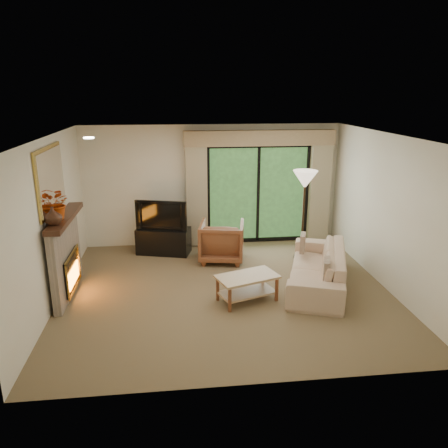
{
  "coord_description": "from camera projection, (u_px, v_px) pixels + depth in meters",
  "views": [
    {
      "loc": [
        -0.82,
        -6.73,
        3.27
      ],
      "look_at": [
        0.0,
        0.3,
        1.1
      ],
      "focal_mm": 35.0,
      "sensor_mm": 36.0,
      "label": 1
    }
  ],
  "objects": [
    {
      "name": "sliding_door",
      "position": [
        258.0,
        194.0,
        9.56
      ],
      "size": [
        2.26,
        0.1,
        2.16
      ],
      "primitive_type": null,
      "color": "black",
      "rests_on": "floor"
    },
    {
      "name": "sofa",
      "position": [
        317.0,
        267.0,
        7.59
      ],
      "size": [
        1.61,
        2.45,
        0.67
      ],
      "primitive_type": "imported",
      "rotation": [
        0.0,
        0.0,
        -1.91
      ],
      "color": "tan",
      "rests_on": "floor"
    },
    {
      "name": "coffee_table",
      "position": [
        247.0,
        288.0,
        7.04
      ],
      "size": [
        1.09,
        0.82,
        0.43
      ],
      "primitive_type": null,
      "rotation": [
        0.0,
        0.0,
        0.34
      ],
      "color": "tan",
      "rests_on": "floor"
    },
    {
      "name": "vase",
      "position": [
        53.0,
        216.0,
        6.41
      ],
      "size": [
        0.32,
        0.32,
        0.27
      ],
      "primitive_type": "imported",
      "rotation": [
        0.0,
        0.0,
        -0.29
      ],
      "color": "#381F13",
      "rests_on": "fireplace"
    },
    {
      "name": "branches",
      "position": [
        57.0,
        203.0,
        6.65
      ],
      "size": [
        0.56,
        0.52,
        0.5
      ],
      "primitive_type": "imported",
      "rotation": [
        0.0,
        0.0,
        -0.33
      ],
      "color": "#AB3A0B",
      "rests_on": "fireplace"
    },
    {
      "name": "curtain_left",
      "position": [
        197.0,
        192.0,
        9.28
      ],
      "size": [
        0.45,
        0.18,
        2.35
      ],
      "primitive_type": "cube",
      "color": "tan",
      "rests_on": "floor"
    },
    {
      "name": "fireplace",
      "position": [
        65.0,
        255.0,
        7.14
      ],
      "size": [
        0.24,
        1.7,
        1.37
      ],
      "primitive_type": null,
      "color": "gray",
      "rests_on": "floor"
    },
    {
      "name": "pillow_far",
      "position": [
        303.0,
        243.0,
        8.14
      ],
      "size": [
        0.2,
        0.35,
        0.34
      ],
      "primitive_type": "cube",
      "rotation": [
        0.0,
        0.0,
        -0.34
      ],
      "color": "#502B28",
      "rests_on": "sofa"
    },
    {
      "name": "wall_back",
      "position": [
        212.0,
        186.0,
        9.44
      ],
      "size": [
        5.0,
        0.0,
        5.0
      ],
      "primitive_type": "plane",
      "rotation": [
        1.57,
        0.0,
        0.0
      ],
      "color": "white",
      "rests_on": "ground"
    },
    {
      "name": "ceiling",
      "position": [
        226.0,
        136.0,
        6.68
      ],
      "size": [
        5.5,
        5.5,
        0.0
      ],
      "primitive_type": "plane",
      "rotation": [
        3.14,
        0.0,
        0.0
      ],
      "color": "white",
      "rests_on": "ground"
    },
    {
      "name": "wall_front",
      "position": [
        254.0,
        282.0,
        4.69
      ],
      "size": [
        5.0,
        0.0,
        5.0
      ],
      "primitive_type": "plane",
      "rotation": [
        -1.57,
        0.0,
        0.0
      ],
      "color": "white",
      "rests_on": "ground"
    },
    {
      "name": "media_console",
      "position": [
        164.0,
        241.0,
        9.1
      ],
      "size": [
        1.17,
        0.75,
        0.54
      ],
      "primitive_type": "cube",
      "rotation": [
        0.0,
        0.0,
        -0.27
      ],
      "color": "black",
      "rests_on": "floor"
    },
    {
      "name": "mirror",
      "position": [
        51.0,
        179.0,
        6.76
      ],
      "size": [
        0.07,
        1.45,
        1.02
      ],
      "primitive_type": null,
      "color": "#B89640",
      "rests_on": "wall_left"
    },
    {
      "name": "floor",
      "position": [
        226.0,
        291.0,
        7.45
      ],
      "size": [
        5.5,
        5.5,
        0.0
      ],
      "primitive_type": "plane",
      "color": "brown",
      "rests_on": "ground"
    },
    {
      "name": "tv",
      "position": [
        163.0,
        214.0,
        8.93
      ],
      "size": [
        1.07,
        0.42,
        0.62
      ],
      "primitive_type": "imported",
      "rotation": [
        0.0,
        0.0,
        -0.27
      ],
      "color": "black",
      "rests_on": "media_console"
    },
    {
      "name": "curtain_right",
      "position": [
        319.0,
        189.0,
        9.57
      ],
      "size": [
        0.45,
        0.18,
        2.35
      ],
      "primitive_type": "cube",
      "color": "tan",
      "rests_on": "floor"
    },
    {
      "name": "pillow_near",
      "position": [
        327.0,
        270.0,
        6.89
      ],
      "size": [
        0.21,
        0.37,
        0.36
      ],
      "primitive_type": "cube",
      "rotation": [
        0.0,
        0.0,
        -0.34
      ],
      "color": "#502B28",
      "rests_on": "sofa"
    },
    {
      "name": "wall_right",
      "position": [
        388.0,
        212.0,
        7.37
      ],
      "size": [
        0.0,
        5.0,
        5.0
      ],
      "primitive_type": "plane",
      "rotation": [
        1.57,
        0.0,
        -1.57
      ],
      "color": "white",
      "rests_on": "ground"
    },
    {
      "name": "floor_lamp",
      "position": [
        303.0,
        215.0,
        8.66
      ],
      "size": [
        0.61,
        0.61,
        1.79
      ],
      "primitive_type": null,
      "rotation": [
        0.0,
        0.0,
        -0.33
      ],
      "color": "beige",
      "rests_on": "floor"
    },
    {
      "name": "wall_left",
      "position": [
        50.0,
        223.0,
        6.76
      ],
      "size": [
        0.0,
        5.0,
        5.0
      ],
      "primitive_type": "plane",
      "rotation": [
        1.57,
        0.0,
        1.57
      ],
      "color": "white",
      "rests_on": "ground"
    },
    {
      "name": "armchair",
      "position": [
        222.0,
        241.0,
        8.69
      ],
      "size": [
        0.99,
        1.01,
        0.8
      ],
      "primitive_type": "imported",
      "rotation": [
        0.0,
        0.0,
        2.96
      ],
      "color": "brown",
      "rests_on": "floor"
    },
    {
      "name": "cornice",
      "position": [
        260.0,
        138.0,
        9.12
      ],
      "size": [
        3.2,
        0.24,
        0.32
      ],
      "primitive_type": "cube",
      "color": "tan",
      "rests_on": "wall_back"
    }
  ]
}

